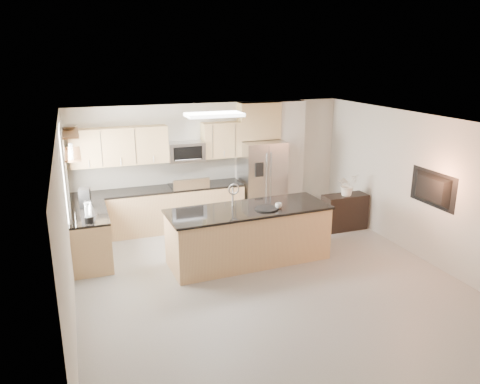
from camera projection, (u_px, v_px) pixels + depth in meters
name	position (u px, v px, depth m)	size (l,w,h in m)	color
floor	(268.00, 281.00, 7.69)	(6.50, 6.50, 0.00)	#9A9893
ceiling	(271.00, 123.00, 6.95)	(6.00, 6.50, 0.02)	silver
wall_back	(211.00, 163.00, 10.25)	(6.00, 0.02, 2.60)	beige
wall_front	(406.00, 308.00, 4.39)	(6.00, 0.02, 2.60)	beige
wall_left	(66.00, 230.00, 6.35)	(0.02, 6.50, 2.60)	beige
wall_right	(425.00, 188.00, 8.29)	(0.02, 6.50, 2.60)	beige
back_counter	(160.00, 209.00, 9.80)	(3.55, 0.66, 1.44)	tan
left_counter	(90.00, 236.00, 8.36)	(0.66, 1.50, 0.92)	tan
range	(189.00, 206.00, 10.00)	(0.76, 0.64, 1.14)	black
upper_cabinets	(151.00, 144.00, 9.53)	(3.50, 0.33, 0.75)	tan
microwave	(186.00, 152.00, 9.78)	(0.76, 0.40, 0.40)	#ADADB0
refrigerator	(262.00, 181.00, 10.37)	(0.92, 0.78, 1.78)	#ADADB0
partition_column	(289.00, 158.00, 10.71)	(0.60, 0.30, 2.60)	beige
window	(65.00, 173.00, 7.93)	(0.04, 1.15, 1.65)	white
shelf_lower	(71.00, 154.00, 7.97)	(0.30, 1.20, 0.04)	brown
shelf_upper	(69.00, 133.00, 7.87)	(0.30, 1.20, 0.04)	brown
ceiling_fixture	(214.00, 115.00, 8.28)	(1.00, 0.50, 0.06)	white
island	(249.00, 235.00, 8.33)	(2.92, 1.15, 1.42)	tan
credenza	(344.00, 212.00, 9.90)	(0.94, 0.40, 0.76)	black
cup	(278.00, 206.00, 8.18)	(0.12, 0.12, 0.10)	silver
platter	(266.00, 209.00, 8.14)	(0.40, 0.40, 0.02)	black
blender	(88.00, 214.00, 7.68)	(0.15, 0.15, 0.34)	black
kettle	(91.00, 208.00, 8.06)	(0.21, 0.21, 0.26)	#ADADB0
coffee_maker	(85.00, 198.00, 8.44)	(0.22, 0.25, 0.35)	black
bowl	(69.00, 127.00, 8.07)	(0.38, 0.38, 0.09)	#ADADB0
flower_vase	(348.00, 180.00, 9.67)	(0.62, 0.54, 0.68)	white
television	(429.00, 189.00, 8.07)	(1.08, 0.14, 0.62)	black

